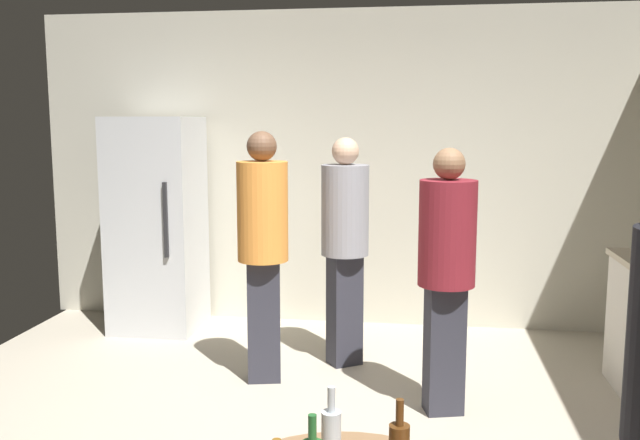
# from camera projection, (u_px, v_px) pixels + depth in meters

# --- Properties ---
(wall_back) EXTENTS (5.32, 0.06, 2.70)m
(wall_back) POSITION_uv_depth(u_px,v_px,m) (341.00, 169.00, 5.94)
(wall_back) COLOR beige
(wall_back) RESTS_ON ground_plane
(refrigerator) EXTENTS (0.70, 0.68, 1.80)m
(refrigerator) POSITION_uv_depth(u_px,v_px,m) (157.00, 224.00, 5.80)
(refrigerator) COLOR silver
(refrigerator) RESTS_ON ground_plane
(beer_bottle_clear) EXTENTS (0.06, 0.06, 0.23)m
(beer_bottle_clear) POSITION_uv_depth(u_px,v_px,m) (331.00, 432.00, 2.10)
(beer_bottle_clear) COLOR silver
(beer_bottle_clear) RESTS_ON foreground_table
(person_in_maroon_shirt) EXTENTS (0.42, 0.42, 1.61)m
(person_in_maroon_shirt) POSITION_uv_depth(u_px,v_px,m) (447.00, 261.00, 4.07)
(person_in_maroon_shirt) COLOR #2D2D38
(person_in_maroon_shirt) RESTS_ON ground_plane
(person_in_orange_shirt) EXTENTS (0.41, 0.41, 1.70)m
(person_in_orange_shirt) POSITION_uv_depth(u_px,v_px,m) (263.00, 237.00, 4.58)
(person_in_orange_shirt) COLOR #2D2D38
(person_in_orange_shirt) RESTS_ON ground_plane
(person_in_gray_shirt) EXTENTS (0.47, 0.47, 1.65)m
(person_in_gray_shirt) POSITION_uv_depth(u_px,v_px,m) (345.00, 234.00, 4.91)
(person_in_gray_shirt) COLOR #2D2D38
(person_in_gray_shirt) RESTS_ON ground_plane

